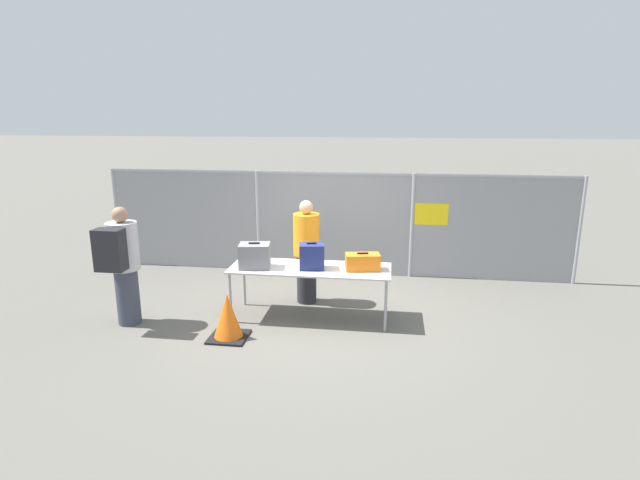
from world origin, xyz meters
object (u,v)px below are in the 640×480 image
object	(u,v)px
suitcase_grey	(255,256)
suitcase_orange	(363,262)
security_worker_near	(306,250)
utility_trailer	(430,240)
suitcase_navy	(312,256)
traffic_cone	(228,318)
inspection_table	(310,271)
traveler_hooded	(122,262)

from	to	relation	value
suitcase_grey	suitcase_orange	world-z (taller)	suitcase_grey
security_worker_near	utility_trailer	bearing A→B (deg)	-134.12
suitcase_navy	security_worker_near	bearing A→B (deg)	105.87
suitcase_orange	traffic_cone	world-z (taller)	suitcase_orange
traffic_cone	suitcase_grey	bearing A→B (deg)	76.04
inspection_table	traffic_cone	distance (m)	1.38
traveler_hooded	traffic_cone	xyz separation A→B (m)	(1.59, -0.23, -0.65)
suitcase_orange	inspection_table	bearing A→B (deg)	179.92
inspection_table	suitcase_grey	bearing A→B (deg)	-172.14
traffic_cone	suitcase_orange	bearing A→B (deg)	26.19
security_worker_near	traffic_cone	xyz separation A→B (m)	(-0.83, -1.50, -0.56)
suitcase_grey	traveler_hooded	distance (m)	1.85
traffic_cone	inspection_table	bearing A→B (deg)	41.14
suitcase_grey	suitcase_navy	xyz separation A→B (m)	(0.83, 0.07, 0.01)
security_worker_near	utility_trailer	world-z (taller)	security_worker_near
suitcase_navy	security_worker_near	size ratio (longest dim) A/B	0.24
inspection_table	suitcase_orange	xyz separation A→B (m)	(0.77, -0.00, 0.17)
suitcase_navy	traveler_hooded	world-z (taller)	traveler_hooded
suitcase_orange	traveler_hooded	size ratio (longest dim) A/B	0.31
utility_trailer	inspection_table	bearing A→B (deg)	-119.91
security_worker_near	traffic_cone	bearing A→B (deg)	54.28
utility_trailer	traffic_cone	size ratio (longest dim) A/B	7.06
inspection_table	suitcase_navy	world-z (taller)	suitcase_navy
suitcase_grey	suitcase_navy	size ratio (longest dim) A/B	1.23
suitcase_grey	inspection_table	bearing A→B (deg)	7.86
suitcase_orange	traffic_cone	size ratio (longest dim) A/B	0.83
suitcase_orange	traffic_cone	bearing A→B (deg)	-153.81
security_worker_near	suitcase_navy	bearing A→B (deg)	99.05
suitcase_navy	inspection_table	bearing A→B (deg)	126.61
suitcase_orange	utility_trailer	xyz separation A→B (m)	(1.22, 3.46, -0.49)
inspection_table	security_worker_near	size ratio (longest dim) A/B	1.41
suitcase_orange	security_worker_near	xyz separation A→B (m)	(-0.93, 0.64, -0.04)
inspection_table	suitcase_navy	distance (m)	0.24
traveler_hooded	utility_trailer	size ratio (longest dim) A/B	0.38
suitcase_orange	utility_trailer	bearing A→B (deg)	70.52
inspection_table	traffic_cone	bearing A→B (deg)	-138.86
suitcase_orange	traveler_hooded	world-z (taller)	traveler_hooded
inspection_table	suitcase_orange	bearing A→B (deg)	-0.08
suitcase_grey	traffic_cone	bearing A→B (deg)	-103.96
suitcase_grey	suitcase_orange	xyz separation A→B (m)	(1.57, 0.11, -0.06)
suitcase_grey	suitcase_navy	bearing A→B (deg)	4.81
inspection_table	traffic_cone	xyz separation A→B (m)	(-0.99, -0.86, -0.44)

